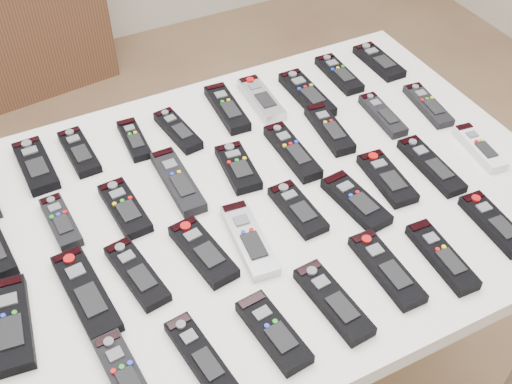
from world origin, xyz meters
name	(u,v)px	position (x,y,z in m)	size (l,w,h in m)	color
ground	(261,365)	(0.00, 0.00, 0.00)	(4.00, 4.00, 0.00)	brown
table	(256,218)	(-0.05, -0.06, 0.72)	(1.25, 0.88, 0.78)	white
remote_1	(36,166)	(-0.43, 0.23, 0.79)	(0.06, 0.17, 0.02)	black
remote_2	(79,152)	(-0.33, 0.24, 0.79)	(0.05, 0.16, 0.02)	black
remote_3	(134,140)	(-0.21, 0.22, 0.79)	(0.04, 0.14, 0.02)	black
remote_4	(178,130)	(-0.11, 0.21, 0.79)	(0.05, 0.16, 0.02)	black
remote_5	(227,108)	(0.02, 0.23, 0.79)	(0.05, 0.18, 0.02)	black
remote_6	(261,99)	(0.11, 0.23, 0.79)	(0.05, 0.17, 0.02)	#B7B7BC
remote_7	(307,94)	(0.22, 0.19, 0.79)	(0.06, 0.19, 0.02)	black
remote_8	(339,74)	(0.34, 0.23, 0.79)	(0.05, 0.16, 0.02)	black
remote_9	(379,61)	(0.47, 0.24, 0.79)	(0.06, 0.16, 0.02)	black
remote_11	(61,222)	(-0.42, 0.04, 0.79)	(0.04, 0.15, 0.02)	black
remote_12	(125,208)	(-0.30, 0.02, 0.79)	(0.06, 0.16, 0.02)	black
remote_13	(178,181)	(-0.18, 0.05, 0.79)	(0.05, 0.20, 0.02)	black
remote_14	(238,167)	(-0.04, 0.03, 0.79)	(0.06, 0.14, 0.02)	black
remote_15	(292,152)	(0.08, 0.02, 0.79)	(0.05, 0.19, 0.02)	black
remote_16	(329,129)	(0.20, 0.05, 0.79)	(0.05, 0.17, 0.02)	black
remote_17	(383,115)	(0.34, 0.04, 0.79)	(0.04, 0.16, 0.02)	black
remote_18	(428,105)	(0.46, 0.03, 0.79)	(0.04, 0.16, 0.02)	black
remote_19	(12,324)	(-0.56, -0.15, 0.79)	(0.06, 0.19, 0.02)	black
remote_20	(86,293)	(-0.43, -0.15, 0.79)	(0.06, 0.21, 0.02)	black
remote_21	(137,273)	(-0.33, -0.15, 0.79)	(0.05, 0.17, 0.02)	black
remote_22	(203,252)	(-0.21, -0.15, 0.79)	(0.06, 0.17, 0.02)	black
remote_23	(249,239)	(-0.11, -0.16, 0.79)	(0.05, 0.19, 0.02)	#B7B7BC
remote_24	(298,209)	(0.01, -0.14, 0.79)	(0.06, 0.15, 0.02)	black
remote_25	(356,201)	(0.12, -0.17, 0.79)	(0.06, 0.16, 0.02)	black
remote_26	(387,178)	(0.22, -0.14, 0.79)	(0.06, 0.16, 0.02)	black
remote_27	(431,166)	(0.33, -0.15, 0.79)	(0.05, 0.19, 0.02)	black
remote_28	(479,148)	(0.46, -0.15, 0.79)	(0.04, 0.15, 0.02)	silver
remote_30	(125,376)	(-0.42, -0.34, 0.79)	(0.05, 0.17, 0.02)	black
remote_31	(201,357)	(-0.30, -0.36, 0.79)	(0.05, 0.17, 0.02)	black
remote_32	(273,332)	(-0.17, -0.37, 0.79)	(0.06, 0.16, 0.02)	black
remote_33	(333,302)	(-0.05, -0.36, 0.79)	(0.05, 0.18, 0.02)	black
remote_34	(387,269)	(0.08, -0.34, 0.79)	(0.05, 0.18, 0.02)	black
remote_35	(442,256)	(0.19, -0.37, 0.79)	(0.05, 0.17, 0.02)	black
remote_36	(494,224)	(0.33, -0.35, 0.79)	(0.05, 0.16, 0.02)	black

